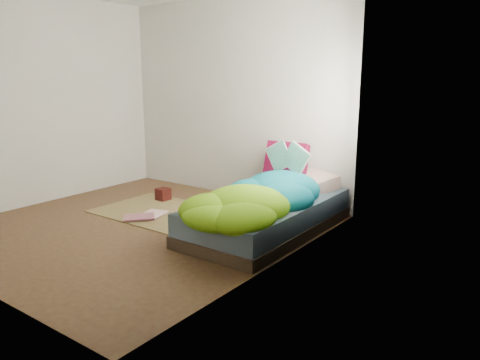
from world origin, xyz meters
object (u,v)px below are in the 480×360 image
object	(u,v)px
bed	(267,216)
pillow_magenta	(286,163)
floor_book_b	(139,214)
floor_book_a	(144,213)
wooden_box	(163,194)
open_book	(287,149)

from	to	relation	value
bed	pillow_magenta	distance (m)	0.89
bed	floor_book_b	bearing A→B (deg)	-163.10
pillow_magenta	floor_book_a	size ratio (longest dim) A/B	1.47
bed	floor_book_a	size ratio (longest dim) A/B	5.88
bed	wooden_box	size ratio (longest dim) A/B	12.97
floor_book_a	open_book	bearing A→B (deg)	14.84
floor_book_a	floor_book_b	size ratio (longest dim) A/B	0.98
open_book	floor_book_a	bearing A→B (deg)	-144.76
open_book	wooden_box	bearing A→B (deg)	-167.34
floor_book_a	floor_book_b	bearing A→B (deg)	-117.92
wooden_box	floor_book_a	bearing A→B (deg)	-64.89
open_book	bed	bearing A→B (deg)	-79.84
open_book	floor_book_a	world-z (taller)	open_book
bed	floor_book_b	distance (m)	1.57
pillow_magenta	floor_book_a	xyz separation A→B (m)	(-1.25, -1.15, -0.56)
bed	open_book	xyz separation A→B (m)	(-0.05, 0.46, 0.66)
pillow_magenta	floor_book_b	distance (m)	1.83
pillow_magenta	floor_book_b	world-z (taller)	pillow_magenta
floor_book_b	open_book	bearing A→B (deg)	74.47
floor_book_a	bed	bearing A→B (deg)	-1.20
open_book	wooden_box	distance (m)	1.88
bed	open_book	world-z (taller)	open_book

